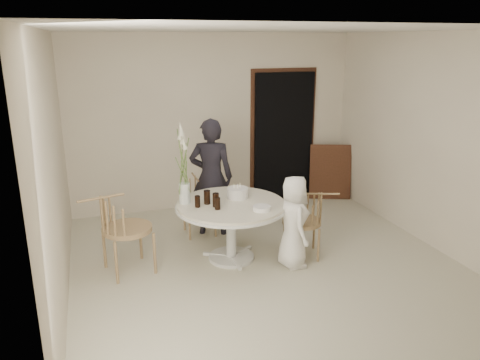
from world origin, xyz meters
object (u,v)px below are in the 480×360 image
object	(u,v)px
boy	(293,222)
flower_vase	(184,170)
birthday_cake	(238,193)
table	(231,212)
chair_left	(115,223)
chair_far	(197,197)
girl	(211,177)
chair_right	(311,215)

from	to	relation	value
boy	flower_vase	bearing A→B (deg)	68.43
flower_vase	boy	bearing A→B (deg)	-25.62
birthday_cake	table	bearing A→B (deg)	-130.49
table	chair_left	world-z (taller)	chair_left
flower_vase	chair_far	bearing A→B (deg)	67.79
girl	flower_vase	xyz separation A→B (m)	(-0.51, -0.69, 0.33)
chair_left	girl	xyz separation A→B (m)	(1.33, 0.82, 0.18)
girl	birthday_cake	size ratio (longest dim) A/B	6.19
flower_vase	chair_right	bearing A→B (deg)	-14.07
chair_left	girl	size ratio (longest dim) A/B	0.60
chair_far	chair_left	xyz separation A→B (m)	(-1.16, -0.95, 0.12)
table	boy	xyz separation A→B (m)	(0.64, -0.39, -0.06)
chair_right	flower_vase	bearing A→B (deg)	-85.56
boy	chair_far	bearing A→B (deg)	34.96
boy	flower_vase	size ratio (longest dim) A/B	1.14
chair_left	boy	bearing A→B (deg)	-116.24
chair_right	chair_left	size ratio (longest dim) A/B	0.85
chair_far	birthday_cake	distance (m)	0.94
birthday_cake	flower_vase	size ratio (longest dim) A/B	0.27
girl	flower_vase	size ratio (longest dim) A/B	1.65
birthday_cake	chair_far	bearing A→B (deg)	110.90
chair_left	flower_vase	distance (m)	0.98
birthday_cake	flower_vase	xyz separation A→B (m)	(-0.66, 0.01, 0.34)
table	girl	bearing A→B (deg)	91.04
chair_left	birthday_cake	size ratio (longest dim) A/B	3.72
table	flower_vase	distance (m)	0.76
chair_far	boy	world-z (taller)	boy
birthday_cake	flower_vase	world-z (taller)	flower_vase
table	chair_left	distance (m)	1.35
chair_far	birthday_cake	world-z (taller)	birthday_cake
table	chair_right	distance (m)	0.99
chair_far	chair_right	xyz separation A→B (m)	(1.15, -1.20, 0.03)
girl	chair_left	bearing A→B (deg)	50.99
chair_far	girl	world-z (taller)	girl
girl	chair_far	bearing A→B (deg)	-17.89
birthday_cake	flower_vase	distance (m)	0.74
chair_right	girl	distance (m)	1.48
chair_right	chair_left	bearing A→B (deg)	-77.56
table	chair_right	xyz separation A→B (m)	(0.97, -0.21, -0.08)
table	boy	size ratio (longest dim) A/B	1.20
chair_far	girl	size ratio (longest dim) A/B	0.48
table	chair_left	bearing A→B (deg)	178.24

